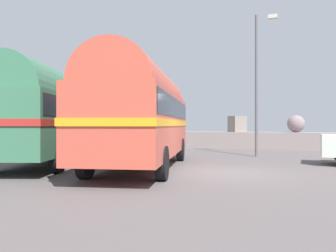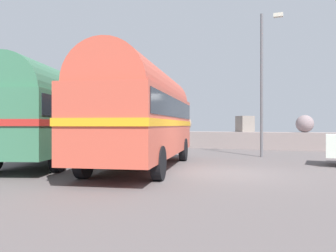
# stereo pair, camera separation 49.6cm
# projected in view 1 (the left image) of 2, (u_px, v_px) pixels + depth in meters

# --- Properties ---
(ground) EXTENTS (32.00, 26.00, 0.02)m
(ground) POSITION_uv_depth(u_px,v_px,m) (227.00, 173.00, 10.71)
(ground) COLOR #5B5353
(breakwater) EXTENTS (31.36, 2.14, 2.48)m
(breakwater) POSITION_uv_depth(u_px,v_px,m) (259.00, 137.00, 21.81)
(breakwater) COLOR gray
(breakwater) RESTS_ON ground
(vintage_coach) EXTENTS (4.27, 8.90, 3.70)m
(vintage_coach) POSITION_uv_depth(u_px,v_px,m) (143.00, 111.00, 11.95)
(vintage_coach) COLOR black
(vintage_coach) RESTS_ON ground
(second_coach) EXTENTS (5.14, 8.89, 3.70)m
(second_coach) POSITION_uv_depth(u_px,v_px,m) (53.00, 113.00, 13.33)
(second_coach) COLOR black
(second_coach) RESTS_ON ground
(lamp_post) EXTENTS (1.04, 0.38, 6.93)m
(lamp_post) POSITION_uv_depth(u_px,v_px,m) (258.00, 78.00, 16.29)
(lamp_post) COLOR #5B5B60
(lamp_post) RESTS_ON ground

